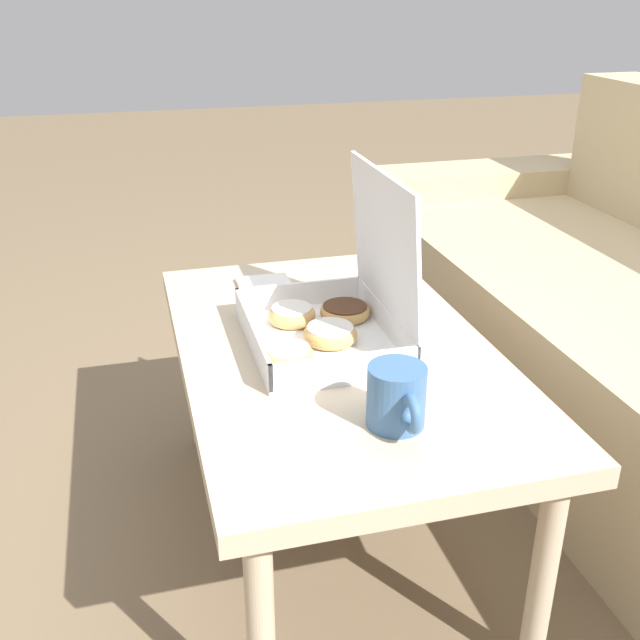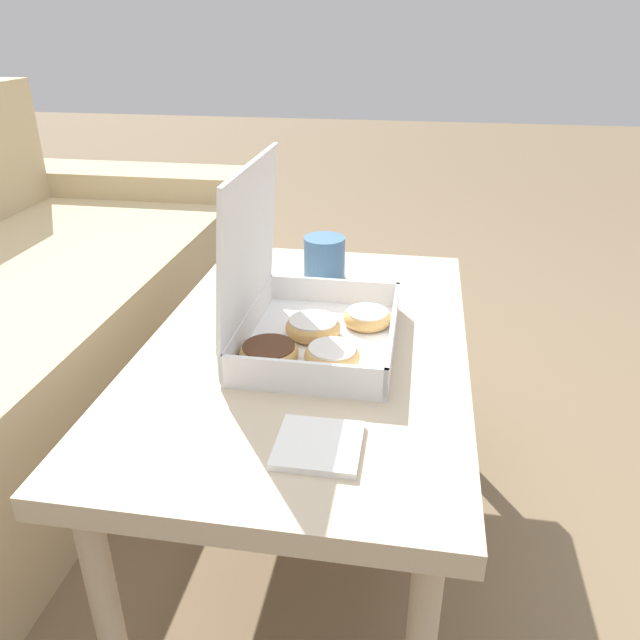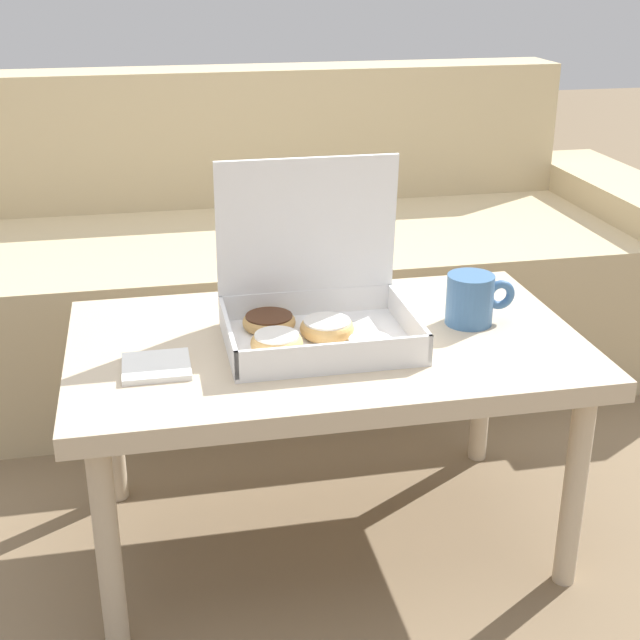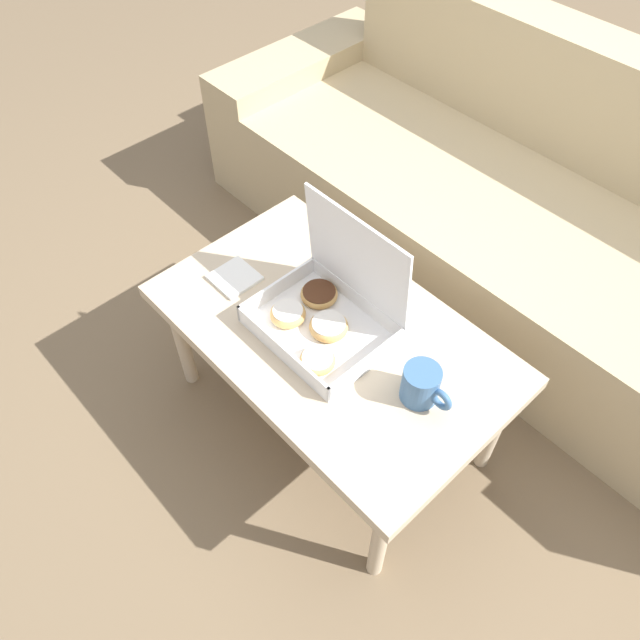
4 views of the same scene
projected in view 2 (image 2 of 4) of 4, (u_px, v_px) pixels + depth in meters
ground_plane at (262, 515)px, 1.42m from camera, size 12.00×12.00×0.00m
coffee_table at (308, 360)px, 1.22m from camera, size 0.99×0.60×0.46m
pastry_box at (306, 317)px, 1.15m from camera, size 0.36×0.28×0.34m
coffee_mug at (325, 258)px, 1.44m from camera, size 0.14×0.10×0.10m
napkin_stack at (318, 445)px, 0.89m from camera, size 0.12×0.12×0.01m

